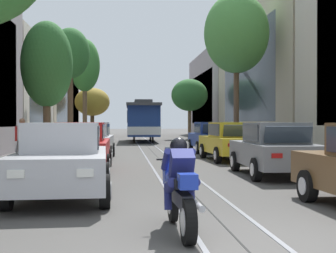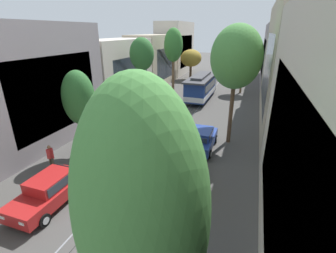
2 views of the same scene
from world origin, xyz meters
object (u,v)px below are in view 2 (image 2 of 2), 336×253
(street_tree_kerb_left_second, at_px, (79,99))
(street_tree_kerb_left_mid, at_px, (142,55))
(cable_car_trolley, at_px, (201,87))
(street_tree_kerb_left_far, at_px, (191,58))
(parked_car_silver_mid_left, at_px, (104,149))
(street_tree_kerb_right_mid, at_px, (243,64))
(parked_car_blue_fourth_right, at_px, (201,139))
(parked_car_yellow_mid_right, at_px, (179,176))
(street_tree_kerb_right_near, at_px, (142,218))
(parked_car_red_second_left, at_px, (50,190))
(street_tree_kerb_left_fourth, at_px, (173,46))
(pedestrian_on_left_pavement, at_px, (51,156))
(street_tree_kerb_right_second, at_px, (236,58))

(street_tree_kerb_left_second, xyz_separation_m, street_tree_kerb_left_mid, (-0.15, 10.58, 1.92))
(cable_car_trolley, bearing_deg, street_tree_kerb_left_far, 109.54)
(parked_car_silver_mid_left, distance_m, street_tree_kerb_right_mid, 24.58)
(parked_car_silver_mid_left, bearing_deg, street_tree_kerb_left_mid, 100.68)
(parked_car_blue_fourth_right, xyz_separation_m, street_tree_kerb_left_mid, (-8.05, 7.15, 5.20))
(parked_car_yellow_mid_right, bearing_deg, street_tree_kerb_right_near, -77.57)
(street_tree_kerb_left_mid, bearing_deg, street_tree_kerb_right_near, -65.00)
(street_tree_kerb_left_far, relative_size, cable_car_trolley, 0.58)
(street_tree_kerb_left_second, bearing_deg, parked_car_red_second_left, -70.34)
(parked_car_red_second_left, xyz_separation_m, street_tree_kerb_left_far, (-1.95, 36.27, 2.93))
(street_tree_kerb_left_fourth, distance_m, street_tree_kerb_left_far, 10.62)
(cable_car_trolley, bearing_deg, street_tree_kerb_right_mid, 51.24)
(parked_car_blue_fourth_right, distance_m, street_tree_kerb_left_far, 28.71)
(street_tree_kerb_right_mid, distance_m, pedestrian_on_left_pavement, 27.58)
(parked_car_blue_fourth_right, bearing_deg, street_tree_kerb_right_near, -82.92)
(street_tree_kerb_right_second, xyz_separation_m, cable_car_trolley, (-4.85, 11.70, -4.94))
(street_tree_kerb_left_second, bearing_deg, street_tree_kerb_left_mid, 90.79)
(parked_car_blue_fourth_right, relative_size, street_tree_kerb_right_mid, 0.78)
(parked_car_blue_fourth_right, xyz_separation_m, street_tree_kerb_right_second, (1.81, 1.93, 5.80))
(parked_car_blue_fourth_right, height_order, street_tree_kerb_right_second, street_tree_kerb_right_second)
(street_tree_kerb_right_mid, height_order, pedestrian_on_left_pavement, street_tree_kerb_right_mid)
(street_tree_kerb_right_mid, distance_m, cable_car_trolley, 7.70)
(street_tree_kerb_left_second, bearing_deg, street_tree_kerb_left_far, 90.04)
(street_tree_kerb_right_mid, bearing_deg, street_tree_kerb_left_second, -112.54)
(street_tree_kerb_left_far, distance_m, pedestrian_on_left_pavement, 33.74)
(street_tree_kerb_left_mid, bearing_deg, street_tree_kerb_right_second, -27.86)
(parked_car_silver_mid_left, height_order, parked_car_yellow_mid_right, same)
(parked_car_red_second_left, height_order, street_tree_kerb_right_mid, street_tree_kerb_right_mid)
(parked_car_red_second_left, bearing_deg, parked_car_silver_mid_left, 90.10)
(parked_car_silver_mid_left, distance_m, street_tree_kerb_left_far, 31.46)
(street_tree_kerb_right_near, distance_m, street_tree_kerb_right_second, 15.76)
(parked_car_yellow_mid_right, distance_m, street_tree_kerb_left_mid, 15.66)
(parked_car_silver_mid_left, xyz_separation_m, cable_car_trolley, (2.95, 17.46, 0.86))
(street_tree_kerb_right_near, xyz_separation_m, street_tree_kerb_right_second, (0.10, 15.72, 1.04))
(parked_car_silver_mid_left, xyz_separation_m, street_tree_kerb_right_near, (7.70, -9.97, 4.76))
(parked_car_yellow_mid_right, bearing_deg, street_tree_kerb_right_second, 74.87)
(parked_car_yellow_mid_right, bearing_deg, parked_car_blue_fourth_right, 88.38)
(parked_car_blue_fourth_right, bearing_deg, street_tree_kerb_left_second, -156.57)
(parked_car_yellow_mid_right, relative_size, street_tree_kerb_left_far, 0.84)
(pedestrian_on_left_pavement, bearing_deg, street_tree_kerb_right_second, 38.53)
(street_tree_kerb_right_mid, bearing_deg, parked_car_silver_mid_left, -108.00)
(parked_car_red_second_left, bearing_deg, pedestrian_on_left_pavement, 132.47)
(parked_car_red_second_left, height_order, street_tree_kerb_right_second, street_tree_kerb_right_second)
(parked_car_silver_mid_left, bearing_deg, cable_car_trolley, 80.41)
(parked_car_yellow_mid_right, distance_m, street_tree_kerb_right_second, 9.50)
(street_tree_kerb_left_second, bearing_deg, street_tree_kerb_right_second, 28.88)
(parked_car_yellow_mid_right, xyz_separation_m, parked_car_blue_fourth_right, (0.15, 5.33, 0.00))
(street_tree_kerb_right_near, bearing_deg, street_tree_kerb_right_mid, 90.29)
(parked_car_yellow_mid_right, bearing_deg, street_tree_kerb_left_second, 166.20)
(parked_car_red_second_left, height_order, parked_car_blue_fourth_right, same)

